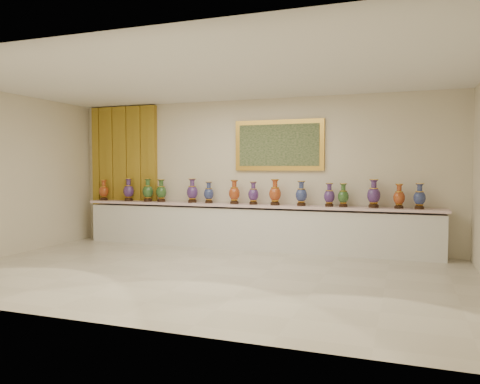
{
  "coord_description": "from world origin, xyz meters",
  "views": [
    {
      "loc": [
        2.93,
        -6.52,
        1.63
      ],
      "look_at": [
        -0.02,
        1.7,
        1.17
      ],
      "focal_mm": 35.0,
      "sensor_mm": 36.0,
      "label": 1
    }
  ],
  "objects_px": {
    "counter": "(250,227)",
    "vase_1": "(129,191)",
    "vase_2": "(148,191)",
    "vase_0": "(104,191)"
  },
  "relations": [
    {
      "from": "counter",
      "to": "vase_1",
      "type": "bearing_deg",
      "value": -179.69
    },
    {
      "from": "vase_1",
      "to": "vase_2",
      "type": "relative_size",
      "value": 0.99
    },
    {
      "from": "counter",
      "to": "vase_0",
      "type": "distance_m",
      "value": 3.51
    },
    {
      "from": "counter",
      "to": "vase_1",
      "type": "relative_size",
      "value": 14.79
    },
    {
      "from": "vase_0",
      "to": "vase_2",
      "type": "relative_size",
      "value": 0.92
    },
    {
      "from": "vase_1",
      "to": "vase_2",
      "type": "distance_m",
      "value": 0.5
    },
    {
      "from": "vase_0",
      "to": "counter",
      "type": "bearing_deg",
      "value": 0.29
    },
    {
      "from": "vase_0",
      "to": "vase_2",
      "type": "distance_m",
      "value": 1.14
    },
    {
      "from": "counter",
      "to": "vase_1",
      "type": "xyz_separation_m",
      "value": [
        -2.81,
        -0.01,
        0.68
      ]
    },
    {
      "from": "vase_0",
      "to": "vase_1",
      "type": "height_order",
      "value": "vase_1"
    }
  ]
}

